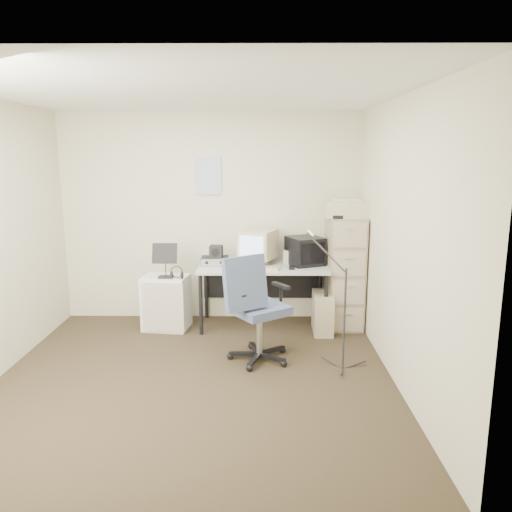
{
  "coord_description": "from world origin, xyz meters",
  "views": [
    {
      "loc": [
        0.59,
        -4.2,
        2.01
      ],
      "look_at": [
        0.55,
        0.95,
        0.95
      ],
      "focal_mm": 35.0,
      "sensor_mm": 36.0,
      "label": 1
    }
  ],
  "objects_px": {
    "desk": "(263,296)",
    "side_cart": "(166,302)",
    "filing_cabinet": "(344,272)",
    "office_chair": "(260,307)"
  },
  "relations": [
    {
      "from": "desk",
      "to": "side_cart",
      "type": "xyz_separation_m",
      "value": [
        -1.13,
        -0.08,
        -0.05
      ]
    },
    {
      "from": "desk",
      "to": "office_chair",
      "type": "height_order",
      "value": "office_chair"
    },
    {
      "from": "filing_cabinet",
      "to": "office_chair",
      "type": "distance_m",
      "value": 1.43
    },
    {
      "from": "filing_cabinet",
      "to": "side_cart",
      "type": "relative_size",
      "value": 2.08
    },
    {
      "from": "desk",
      "to": "office_chair",
      "type": "bearing_deg",
      "value": -92.4
    },
    {
      "from": "office_chair",
      "to": "side_cart",
      "type": "xyz_separation_m",
      "value": [
        -1.09,
        0.92,
        -0.23
      ]
    },
    {
      "from": "filing_cabinet",
      "to": "office_chair",
      "type": "xyz_separation_m",
      "value": [
        -0.99,
        -1.03,
        -0.11
      ]
    },
    {
      "from": "office_chair",
      "to": "side_cart",
      "type": "distance_m",
      "value": 1.44
    },
    {
      "from": "filing_cabinet",
      "to": "side_cart",
      "type": "xyz_separation_m",
      "value": [
        -2.08,
        -0.11,
        -0.34
      ]
    },
    {
      "from": "desk",
      "to": "side_cart",
      "type": "distance_m",
      "value": 1.13
    }
  ]
}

